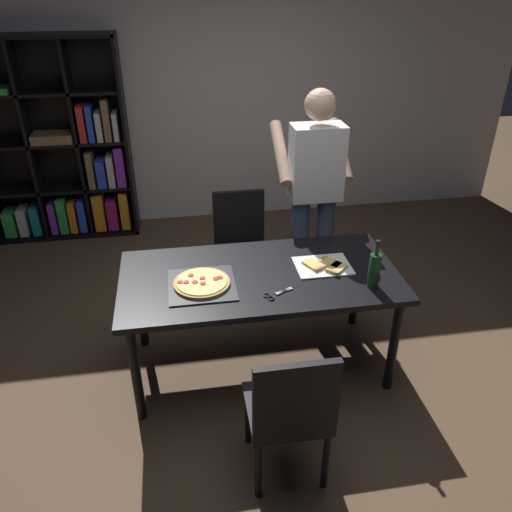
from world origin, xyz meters
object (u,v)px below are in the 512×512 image
object	(u,v)px
dining_table	(260,284)
bookshelf	(64,156)
person_serving_pizza	(314,191)
pepperoni_pizza_on_tray	(202,283)
wine_bottle	(374,269)
chair_near_camera	(290,409)
kitchen_scissors	(275,295)
chair_far_side	(241,240)

from	to	relation	value
dining_table	bookshelf	size ratio (longest dim) A/B	0.91
bookshelf	person_serving_pizza	xyz separation A→B (m)	(2.09, -1.67, 0.17)
person_serving_pizza	pepperoni_pizza_on_tray	size ratio (longest dim) A/B	4.27
wine_bottle	bookshelf	bearing A→B (deg)	130.21
chair_near_camera	kitchen_scissors	size ratio (longest dim) A/B	4.58
kitchen_scissors	chair_near_camera	bearing A→B (deg)	-93.95
pepperoni_pizza_on_tray	bookshelf	bearing A→B (deg)	115.73
chair_far_side	bookshelf	bearing A→B (deg)	136.98
chair_near_camera	bookshelf	bearing A→B (deg)	115.21
chair_near_camera	dining_table	bearing A→B (deg)	90.00
chair_far_side	bookshelf	distance (m)	2.16
person_serving_pizza	kitchen_scissors	xyz separation A→B (m)	(-0.49, -0.96, -0.24)
chair_far_side	person_serving_pizza	bearing A→B (deg)	-22.38
dining_table	chair_far_side	bearing A→B (deg)	90.00
pepperoni_pizza_on_tray	person_serving_pizza	bearing A→B (deg)	40.64
chair_far_side	wine_bottle	xyz separation A→B (m)	(0.66, -1.17, 0.36)
dining_table	pepperoni_pizza_on_tray	distance (m)	0.39
pepperoni_pizza_on_tray	wine_bottle	bearing A→B (deg)	-9.39
wine_bottle	chair_far_side	bearing A→B (deg)	119.46
dining_table	chair_near_camera	distance (m)	0.94
person_serving_pizza	wine_bottle	bearing A→B (deg)	-82.37
pepperoni_pizza_on_tray	wine_bottle	size ratio (longest dim) A/B	1.30
bookshelf	chair_far_side	bearing A→B (deg)	-43.02
dining_table	kitchen_scissors	distance (m)	0.27
pepperoni_pizza_on_tray	wine_bottle	world-z (taller)	wine_bottle
dining_table	bookshelf	xyz separation A→B (m)	(-1.56, 2.38, 0.15)
person_serving_pizza	bookshelf	bearing A→B (deg)	141.34
dining_table	kitchen_scissors	size ratio (longest dim) A/B	9.05
chair_near_camera	person_serving_pizza	world-z (taller)	person_serving_pizza
dining_table	person_serving_pizza	bearing A→B (deg)	52.92
bookshelf	pepperoni_pizza_on_tray	distance (m)	2.73
dining_table	bookshelf	distance (m)	2.85
kitchen_scissors	person_serving_pizza	bearing A→B (deg)	63.04
dining_table	pepperoni_pizza_on_tray	bearing A→B (deg)	-168.93
chair_far_side	bookshelf	size ratio (longest dim) A/B	0.46
dining_table	person_serving_pizza	distance (m)	0.94
chair_near_camera	bookshelf	xyz separation A→B (m)	(-1.56, 3.31, 0.32)
person_serving_pizza	wine_bottle	world-z (taller)	person_serving_pizza
chair_far_side	person_serving_pizza	world-z (taller)	person_serving_pizza
chair_far_side	pepperoni_pizza_on_tray	world-z (taller)	chair_far_side
chair_near_camera	wine_bottle	xyz separation A→B (m)	(0.66, 0.68, 0.36)
person_serving_pizza	kitchen_scissors	distance (m)	1.10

